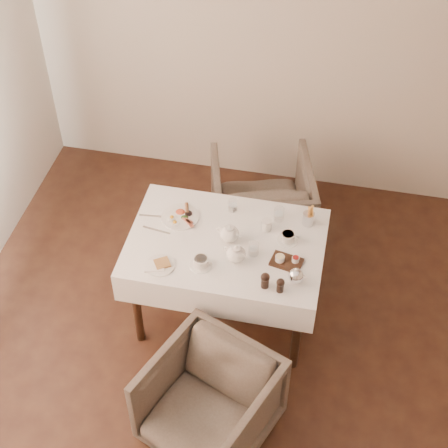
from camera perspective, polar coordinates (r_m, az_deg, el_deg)
table at (r=4.55m, az=0.15°, el=-2.48°), size 1.28×0.88×0.75m
armchair_near at (r=4.25m, az=-1.23°, el=-14.66°), size 0.91×0.92×0.65m
armchair_far at (r=5.33m, az=3.13°, el=1.82°), size 0.92×0.94×0.70m
breakfast_plate at (r=4.63m, az=-3.63°, el=0.65°), size 0.26×0.26×0.03m
side_plate at (r=4.33m, az=-5.43°, el=-3.44°), size 0.19×0.19×0.02m
teapot_centre at (r=4.42m, az=0.46°, el=-0.74°), size 0.20×0.17×0.14m
teapot_front at (r=4.30m, az=1.00°, el=-2.43°), size 0.20×0.18×0.14m
creamer at (r=4.52m, az=3.54°, el=-0.09°), size 0.08×0.08×0.08m
teacup_near at (r=4.30m, az=-1.93°, el=-3.20°), size 0.14×0.14×0.07m
teacup_far at (r=4.47m, az=5.33°, el=-1.13°), size 0.14×0.14×0.07m
glass_left at (r=4.64m, az=0.74°, el=1.57°), size 0.07×0.07×0.09m
glass_mid at (r=4.36m, az=2.48°, el=-2.07°), size 0.08×0.08×0.09m
glass_right at (r=4.59m, az=4.59°, el=0.83°), size 0.07×0.07×0.10m
condiment_board at (r=4.35m, az=5.20°, el=-3.08°), size 0.22×0.17×0.05m
pepper_mill_left at (r=4.18m, az=3.43°, el=-4.69°), size 0.07×0.07×0.12m
pepper_mill_right at (r=4.17m, az=4.71°, el=-5.10°), size 0.05×0.05×0.11m
silver_pot at (r=4.21m, az=6.00°, el=-4.25°), size 0.14×0.13×0.13m
fries_cup at (r=4.56m, az=7.06°, el=0.68°), size 0.08×0.08×0.17m
cutlery_fork at (r=4.65m, az=-5.90°, el=0.66°), size 0.20×0.03×0.00m
cutlery_knife at (r=4.56m, az=-5.63°, el=-0.51°), size 0.20×0.04×0.00m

